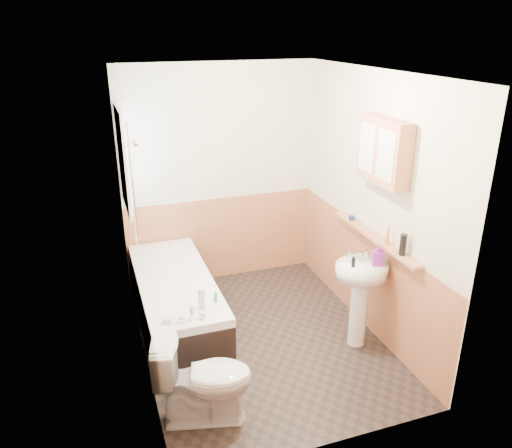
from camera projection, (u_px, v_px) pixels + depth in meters
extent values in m
plane|color=black|center=(261.00, 339.00, 4.87)|extent=(2.80, 2.80, 0.00)
plane|color=white|center=(262.00, 72.00, 3.93)|extent=(2.80, 2.80, 0.00)
cube|color=beige|center=(220.00, 177.00, 5.64)|extent=(2.20, 0.02, 2.50)
cube|color=beige|center=(336.00, 296.00, 3.16)|extent=(2.20, 0.02, 2.50)
cube|color=beige|center=(133.00, 236.00, 4.06)|extent=(0.02, 2.80, 2.50)
cube|color=beige|center=(371.00, 206.00, 4.74)|extent=(0.02, 2.80, 2.50)
cube|color=#C1784F|center=(363.00, 276.00, 5.01)|extent=(0.01, 2.80, 1.00)
cube|color=#C1784F|center=(328.00, 389.00, 3.46)|extent=(2.20, 0.01, 1.00)
cube|color=#C1784F|center=(222.00, 238.00, 5.90)|extent=(2.20, 0.01, 1.00)
cube|color=white|center=(136.00, 235.00, 4.07)|extent=(0.01, 2.80, 2.50)
cube|color=white|center=(152.00, 138.00, 5.21)|extent=(0.75, 0.01, 1.50)
cube|color=white|center=(123.00, 160.00, 4.76)|extent=(0.03, 0.79, 0.99)
cube|color=white|center=(125.00, 159.00, 4.76)|extent=(0.01, 0.70, 0.90)
cube|color=white|center=(125.00, 159.00, 4.77)|extent=(0.01, 0.04, 0.90)
cube|color=black|center=(176.00, 306.00, 4.97)|extent=(0.70, 1.81, 0.48)
cube|color=white|center=(175.00, 281.00, 4.86)|extent=(0.70, 1.81, 0.08)
cube|color=white|center=(175.00, 282.00, 4.86)|extent=(0.56, 1.67, 0.04)
cylinder|color=silver|center=(192.00, 313.00, 4.12)|extent=(0.04, 0.04, 0.14)
sphere|color=silver|center=(181.00, 318.00, 4.10)|extent=(0.06, 0.06, 0.06)
sphere|color=silver|center=(202.00, 314.00, 4.15)|extent=(0.06, 0.06, 0.06)
cylinder|color=silver|center=(132.00, 185.00, 4.31)|extent=(0.02, 0.02, 1.11)
cylinder|color=silver|center=(138.00, 239.00, 4.50)|extent=(0.04, 0.04, 0.02)
cylinder|color=silver|center=(127.00, 127.00, 4.12)|extent=(0.04, 0.04, 0.02)
cylinder|color=silver|center=(134.00, 143.00, 4.18)|extent=(0.06, 0.07, 0.08)
imported|color=white|center=(204.00, 379.00, 3.76)|extent=(0.82, 0.58, 0.73)
cylinder|color=white|center=(358.00, 312.00, 4.68)|extent=(0.16, 0.16, 0.69)
ellipsoid|color=white|center=(362.00, 270.00, 4.51)|extent=(0.50, 0.40, 0.13)
cylinder|color=silver|center=(348.00, 257.00, 4.53)|extent=(0.03, 0.03, 0.08)
cylinder|color=silver|center=(367.00, 254.00, 4.59)|extent=(0.03, 0.03, 0.08)
cylinder|color=silver|center=(359.00, 253.00, 4.53)|extent=(0.02, 0.11, 0.09)
cube|color=#C1784F|center=(374.00, 237.00, 4.63)|extent=(0.10, 1.37, 0.03)
cube|color=#C1784F|center=(384.00, 151.00, 4.26)|extent=(0.15, 0.62, 0.56)
cube|color=silver|center=(386.00, 156.00, 4.10)|extent=(0.01, 0.24, 0.42)
cube|color=silver|center=(367.00, 148.00, 4.37)|extent=(0.01, 0.24, 0.42)
cylinder|color=black|center=(403.00, 245.00, 4.20)|extent=(0.07, 0.07, 0.19)
cone|color=orange|center=(388.00, 233.00, 4.40)|extent=(0.05, 0.05, 0.21)
cylinder|color=navy|center=(352.00, 218.00, 4.99)|extent=(0.07, 0.07, 0.04)
imported|color=purple|center=(377.00, 260.00, 4.45)|extent=(0.16, 0.22, 0.09)
cylinder|color=black|center=(353.00, 262.00, 4.41)|extent=(0.04, 0.04, 0.09)
cube|color=silver|center=(202.00, 299.00, 4.27)|extent=(0.06, 0.05, 0.20)
cylinder|color=silver|center=(168.00, 320.00, 4.10)|extent=(0.10, 0.10, 0.05)
cylinder|color=#388447|center=(216.00, 297.00, 4.40)|extent=(0.04, 0.04, 0.09)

